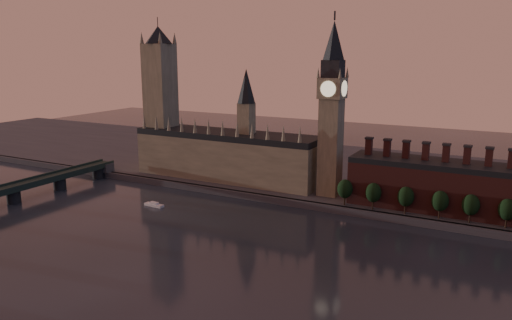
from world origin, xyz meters
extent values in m
plane|color=black|center=(0.00, 0.00, 0.00)|extent=(900.00, 900.00, 0.00)
cube|color=#444449|center=(0.00, 90.00, 2.00)|extent=(900.00, 4.00, 4.00)
cube|color=#444449|center=(0.00, 180.00, 2.00)|extent=(900.00, 180.00, 4.00)
cube|color=gray|center=(-65.00, 115.00, 18.00)|extent=(130.00, 30.00, 28.00)
cube|color=black|center=(-65.00, 115.00, 34.00)|extent=(130.00, 30.00, 4.00)
cube|color=gray|center=(-50.00, 115.00, 44.00)|extent=(9.00, 9.00, 24.00)
cone|color=black|center=(-50.00, 115.00, 67.00)|extent=(12.00, 12.00, 22.00)
cone|color=gray|center=(-124.00, 101.00, 41.00)|extent=(2.60, 2.60, 10.00)
cone|color=gray|center=(-113.27, 101.00, 41.00)|extent=(2.60, 2.60, 10.00)
cone|color=gray|center=(-102.55, 101.00, 41.00)|extent=(2.60, 2.60, 10.00)
cone|color=gray|center=(-91.82, 101.00, 41.00)|extent=(2.60, 2.60, 10.00)
cone|color=gray|center=(-81.09, 101.00, 41.00)|extent=(2.60, 2.60, 10.00)
cone|color=gray|center=(-70.36, 101.00, 41.00)|extent=(2.60, 2.60, 10.00)
cone|color=gray|center=(-59.64, 101.00, 41.00)|extent=(2.60, 2.60, 10.00)
cone|color=gray|center=(-48.91, 101.00, 41.00)|extent=(2.60, 2.60, 10.00)
cone|color=gray|center=(-38.18, 101.00, 41.00)|extent=(2.60, 2.60, 10.00)
cone|color=gray|center=(-27.45, 101.00, 41.00)|extent=(2.60, 2.60, 10.00)
cone|color=gray|center=(-16.73, 101.00, 41.00)|extent=(2.60, 2.60, 10.00)
cone|color=gray|center=(-6.00, 101.00, 41.00)|extent=(2.60, 2.60, 10.00)
cube|color=gray|center=(-120.00, 115.00, 49.00)|extent=(18.00, 18.00, 90.00)
cone|color=black|center=(-120.00, 115.00, 100.00)|extent=(24.00, 24.00, 12.00)
cylinder|color=#232326|center=(-120.00, 115.00, 106.00)|extent=(0.50, 0.50, 12.00)
cone|color=gray|center=(-128.00, 107.00, 98.00)|extent=(3.00, 3.00, 8.00)
cone|color=gray|center=(-112.00, 107.00, 98.00)|extent=(3.00, 3.00, 8.00)
cone|color=gray|center=(-128.00, 123.00, 98.00)|extent=(3.00, 3.00, 8.00)
cone|color=gray|center=(-112.00, 123.00, 98.00)|extent=(3.00, 3.00, 8.00)
cube|color=gray|center=(10.00, 110.00, 33.00)|extent=(12.00, 12.00, 58.00)
cube|color=gray|center=(10.00, 110.00, 68.00)|extent=(14.00, 14.00, 12.00)
cube|color=#232326|center=(10.00, 110.00, 79.00)|extent=(11.00, 11.00, 10.00)
cone|color=black|center=(10.00, 110.00, 95.00)|extent=(13.00, 13.00, 22.00)
cylinder|color=#232326|center=(10.00, 110.00, 108.50)|extent=(1.00, 1.00, 5.00)
cylinder|color=beige|center=(10.00, 102.80, 68.00)|extent=(9.00, 0.50, 9.00)
cylinder|color=beige|center=(10.00, 117.20, 68.00)|extent=(9.00, 0.50, 9.00)
cylinder|color=beige|center=(2.80, 110.00, 68.00)|extent=(0.50, 9.00, 9.00)
cylinder|color=beige|center=(17.20, 110.00, 68.00)|extent=(0.50, 9.00, 9.00)
cone|color=gray|center=(3.50, 103.50, 77.00)|extent=(2.00, 2.00, 6.00)
cone|color=gray|center=(16.50, 103.50, 77.00)|extent=(2.00, 2.00, 6.00)
cone|color=gray|center=(3.50, 116.50, 77.00)|extent=(2.00, 2.00, 6.00)
cone|color=gray|center=(16.50, 116.50, 77.00)|extent=(2.00, 2.00, 6.00)
cube|color=#592622|center=(80.00, 110.00, 16.00)|extent=(110.00, 25.00, 24.00)
cube|color=black|center=(80.00, 110.00, 29.50)|extent=(110.00, 25.00, 3.00)
cube|color=#592622|center=(33.00, 110.00, 35.50)|extent=(3.50, 3.50, 9.00)
cube|color=#232326|center=(33.00, 110.00, 40.50)|extent=(4.20, 4.20, 1.00)
cube|color=#592622|center=(43.44, 110.00, 35.50)|extent=(3.50, 3.50, 9.00)
cube|color=#232326|center=(43.44, 110.00, 40.50)|extent=(4.20, 4.20, 1.00)
cube|color=#592622|center=(53.89, 110.00, 35.50)|extent=(3.50, 3.50, 9.00)
cube|color=#232326|center=(53.89, 110.00, 40.50)|extent=(4.20, 4.20, 1.00)
cube|color=#592622|center=(64.33, 110.00, 35.50)|extent=(3.50, 3.50, 9.00)
cube|color=#232326|center=(64.33, 110.00, 40.50)|extent=(4.20, 4.20, 1.00)
cube|color=#592622|center=(74.78, 110.00, 35.50)|extent=(3.50, 3.50, 9.00)
cube|color=#232326|center=(74.78, 110.00, 40.50)|extent=(4.20, 4.20, 1.00)
cube|color=#592622|center=(85.22, 110.00, 35.50)|extent=(3.50, 3.50, 9.00)
cube|color=#232326|center=(85.22, 110.00, 40.50)|extent=(4.20, 4.20, 1.00)
cube|color=#592622|center=(95.67, 110.00, 35.50)|extent=(3.50, 3.50, 9.00)
cube|color=#232326|center=(95.67, 110.00, 40.50)|extent=(4.20, 4.20, 1.00)
cube|color=#592622|center=(106.11, 110.00, 35.50)|extent=(3.50, 3.50, 9.00)
cylinder|color=black|center=(25.11, 93.59, 7.00)|extent=(0.80, 0.80, 6.00)
ellipsoid|color=black|center=(25.11, 93.59, 13.50)|extent=(8.60, 8.60, 10.75)
cylinder|color=black|center=(41.17, 93.60, 7.00)|extent=(0.80, 0.80, 6.00)
ellipsoid|color=black|center=(41.17, 93.60, 13.50)|extent=(8.60, 8.60, 10.75)
cylinder|color=black|center=(58.42, 94.15, 7.00)|extent=(0.80, 0.80, 6.00)
ellipsoid|color=black|center=(58.42, 94.15, 13.50)|extent=(8.60, 8.60, 10.75)
cylinder|color=black|center=(75.70, 94.37, 7.00)|extent=(0.80, 0.80, 6.00)
ellipsoid|color=black|center=(75.70, 94.37, 13.50)|extent=(8.60, 8.60, 10.75)
cylinder|color=black|center=(90.28, 94.68, 7.00)|extent=(0.80, 0.80, 6.00)
ellipsoid|color=black|center=(90.28, 94.68, 13.50)|extent=(8.60, 8.60, 10.75)
cylinder|color=black|center=(106.78, 94.85, 7.00)|extent=(0.80, 0.80, 6.00)
ellipsoid|color=black|center=(106.78, 94.85, 13.50)|extent=(8.60, 8.60, 10.75)
cube|color=#444449|center=(-155.00, 90.00, 7.00)|extent=(14.00, 8.00, 6.00)
cylinder|color=#232326|center=(-155.00, 17.00, 3.88)|extent=(8.00, 8.00, 7.75)
cylinder|color=#232326|center=(-155.00, 51.00, 3.88)|extent=(8.00, 8.00, 7.75)
cylinder|color=#232326|center=(-155.00, 85.00, 3.88)|extent=(8.00, 8.00, 7.75)
cube|color=silver|center=(-76.63, 51.21, 0.72)|extent=(12.70, 4.24, 1.43)
cube|color=silver|center=(-76.63, 51.21, 1.97)|extent=(5.50, 2.97, 1.07)
camera|label=1|loc=(107.88, -167.36, 88.85)|focal=35.00mm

